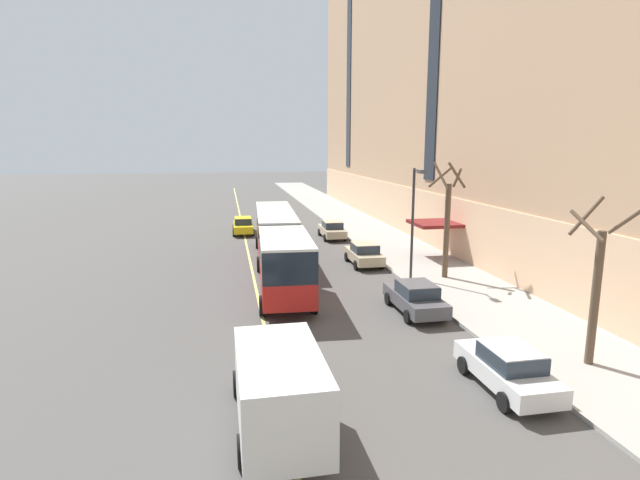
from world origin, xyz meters
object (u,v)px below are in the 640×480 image
at_px(box_truck, 277,382).
at_px(parked_car_darkgray_2, 415,297).
at_px(parked_car_champagne_3, 332,230).
at_px(street_tree_mid_block, 447,220).
at_px(parked_car_white_0, 508,368).
at_px(taxi_cab, 243,225).
at_px(city_bus, 279,241).
at_px(street_lamp, 414,212).
at_px(street_tree_near_corner, 596,285).
at_px(parked_car_champagne_1, 364,254).

bearing_deg(box_truck, parked_car_darkgray_2, 50.07).
height_order(parked_car_darkgray_2, parked_car_champagne_3, same).
bearing_deg(street_tree_mid_block, parked_car_white_0, -106.18).
distance_m(parked_car_champagne_3, taxi_cab, 8.58).
relative_size(city_bus, parked_car_champagne_3, 4.16).
bearing_deg(street_lamp, parked_car_darkgray_2, -109.55).
relative_size(box_truck, street_lamp, 0.97).
bearing_deg(city_bus, parked_car_champagne_3, 62.17).
bearing_deg(street_tree_near_corner, city_bus, 121.38).
height_order(city_bus, parked_car_champagne_1, city_bus).
relative_size(parked_car_champagne_1, box_truck, 0.65).
bearing_deg(parked_car_champagne_3, box_truck, -104.92).
relative_size(parked_car_champagne_3, street_tree_mid_block, 0.67).
relative_size(parked_car_champagne_1, parked_car_darkgray_2, 0.93).
height_order(box_truck, taxi_cab, box_truck).
relative_size(parked_car_darkgray_2, street_tree_mid_block, 0.64).
xyz_separation_m(parked_car_champagne_3, taxi_cab, (-7.67, 3.86, -0.00)).
bearing_deg(street_tree_mid_block, city_bus, 159.85).
xyz_separation_m(parked_car_white_0, street_tree_mid_block, (3.95, 13.63, 2.92)).
xyz_separation_m(parked_car_champagne_1, street_lamp, (1.73, -4.61, 3.47)).
bearing_deg(parked_car_champagne_1, parked_car_darkgray_2, -91.23).
height_order(parked_car_white_0, street_tree_mid_block, street_tree_mid_block).
distance_m(city_bus, taxi_cab, 15.20).
height_order(city_bus, parked_car_white_0, city_bus).
xyz_separation_m(parked_car_white_0, taxi_cab, (-7.65, 32.28, 0.00)).
distance_m(parked_car_champagne_1, taxi_cab, 16.11).
xyz_separation_m(city_bus, street_lamp, (7.70, -3.70, 2.19)).
distance_m(city_bus, street_tree_near_corner, 18.95).
bearing_deg(street_tree_mid_block, street_lamp, -177.46).
xyz_separation_m(box_truck, street_tree_mid_block, (11.83, 14.84, 2.11)).
bearing_deg(street_tree_mid_block, street_tree_near_corner, -89.93).
relative_size(city_bus, parked_car_champagne_1, 4.70).
distance_m(parked_car_darkgray_2, box_truck, 12.10).
relative_size(box_truck, street_tree_near_corner, 1.05).
bearing_deg(taxi_cab, street_tree_mid_block, -58.12).
relative_size(parked_car_champagne_1, street_tree_near_corner, 0.68).
distance_m(city_bus, parked_car_white_0, 18.26).
bearing_deg(street_tree_near_corner, street_lamp, 99.79).
xyz_separation_m(parked_car_darkgray_2, street_tree_mid_block, (4.08, 5.58, 2.92)).
bearing_deg(parked_car_champagne_1, box_truck, -112.37).
xyz_separation_m(parked_car_champagne_1, taxi_cab, (-7.73, 14.14, 0.00)).
bearing_deg(parked_car_white_0, parked_car_darkgray_2, 90.91).
distance_m(taxi_cab, street_lamp, 21.28).
height_order(city_bus, parked_car_darkgray_2, city_bus).
relative_size(parked_car_darkgray_2, box_truck, 0.71).
bearing_deg(street_tree_near_corner, parked_car_white_0, -164.69).
bearing_deg(parked_car_white_0, street_lamp, 82.34).
xyz_separation_m(parked_car_champagne_1, parked_car_champagne_3, (-0.07, 10.28, 0.00)).
xyz_separation_m(taxi_cab, street_tree_near_corner, (11.61, -31.19, 2.39)).
xyz_separation_m(parked_car_white_0, street_lamp, (1.82, 13.54, 3.47)).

